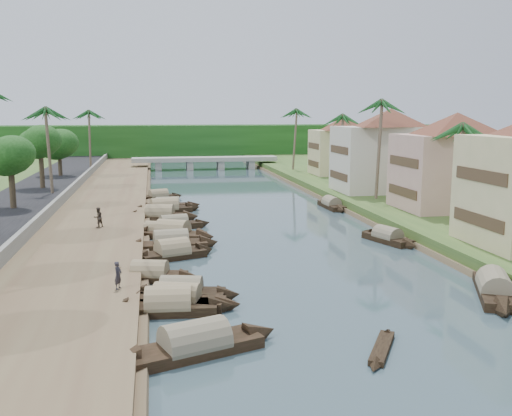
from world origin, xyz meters
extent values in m
plane|color=#354950|center=(0.00, 0.00, 0.00)|extent=(220.00, 220.00, 0.00)
cube|color=brown|center=(-16.00, 20.00, 0.40)|extent=(10.00, 180.00, 0.80)
cube|color=#2F4F1F|center=(19.00, 20.00, 0.60)|extent=(16.00, 180.00, 1.20)
cube|color=black|center=(-24.50, 20.00, 0.70)|extent=(8.00, 180.00, 1.40)
cube|color=slate|center=(-20.20, 20.00, 1.35)|extent=(0.40, 180.00, 1.10)
cube|color=#143C10|center=(0.00, 95.00, 4.00)|extent=(120.00, 4.00, 8.00)
cube|color=#143C10|center=(0.00, 100.00, 4.00)|extent=(120.00, 4.00, 8.00)
cube|color=#143C10|center=(0.00, 105.00, 4.00)|extent=(120.00, 4.00, 8.00)
cube|color=gray|center=(0.00, 72.00, 2.00)|extent=(28.00, 4.00, 0.80)
cube|color=gray|center=(-9.00, 72.00, 0.90)|extent=(1.20, 3.50, 1.80)
cube|color=gray|center=(-3.00, 72.00, 0.90)|extent=(1.20, 3.50, 1.80)
cube|color=gray|center=(3.00, 72.00, 0.90)|extent=(1.20, 3.50, 1.80)
cube|color=gray|center=(9.00, 72.00, 0.90)|extent=(1.20, 3.50, 1.80)
cube|color=#463220|center=(12.95, -2.00, 3.20)|extent=(0.10, 6.40, 0.90)
cube|color=#463220|center=(12.95, -2.00, 6.40)|extent=(0.10, 6.40, 0.90)
cube|color=tan|center=(20.00, 14.00, 4.95)|extent=(11.00, 8.00, 7.50)
pyramid|color=brown|center=(20.00, 14.00, 9.80)|extent=(14.11, 14.11, 2.20)
cube|color=#463220|center=(14.45, 14.00, 3.08)|extent=(0.10, 6.40, 0.90)
cube|color=#463220|center=(14.45, 14.00, 6.08)|extent=(0.10, 6.40, 0.90)
cube|color=beige|center=(19.00, 28.00, 5.20)|extent=(13.00, 8.00, 8.00)
pyramid|color=brown|center=(19.00, 28.00, 10.30)|extent=(15.59, 15.59, 2.20)
cube|color=#463220|center=(12.45, 28.00, 3.20)|extent=(0.10, 6.40, 0.90)
cube|color=#463220|center=(12.45, 28.00, 6.40)|extent=(0.10, 6.40, 0.90)
cube|color=beige|center=(20.00, 48.00, 4.70)|extent=(10.00, 7.00, 7.00)
pyramid|color=brown|center=(20.00, 48.00, 9.30)|extent=(12.62, 12.62, 2.20)
cube|color=#463220|center=(14.95, 48.00, 2.95)|extent=(0.10, 5.60, 0.90)
cube|color=#463220|center=(14.95, 48.00, 5.75)|extent=(0.10, 5.60, 0.90)
cube|color=black|center=(-8.43, -14.43, 0.20)|extent=(6.53, 3.94, 0.70)
cone|color=black|center=(-5.17, -13.26, 0.28)|extent=(2.28, 2.25, 1.95)
cone|color=black|center=(-11.69, -15.61, 0.28)|extent=(2.28, 2.25, 1.95)
cylinder|color=#756E57|center=(-8.43, -14.43, 0.58)|extent=(5.17, 3.52, 2.02)
cube|color=black|center=(-9.45, -8.79, 0.20)|extent=(5.39, 2.33, 0.70)
cone|color=black|center=(-6.55, -9.05, 0.28)|extent=(1.68, 1.81, 1.85)
cone|color=black|center=(-12.35, -8.52, 0.28)|extent=(1.68, 1.81, 1.85)
cylinder|color=#8A7458|center=(-9.45, -8.79, 0.58)|extent=(4.16, 2.30, 1.94)
cube|color=black|center=(-8.95, -7.91, 0.20)|extent=(5.62, 3.24, 0.70)
cone|color=black|center=(-6.11, -8.83, 0.28)|extent=(1.93, 1.91, 1.68)
cone|color=black|center=(-11.79, -7.00, 0.28)|extent=(1.93, 1.91, 1.68)
cylinder|color=#8A7458|center=(-8.95, -7.91, 0.58)|extent=(4.43, 2.92, 1.74)
cube|color=black|center=(-8.63, -6.47, 0.20)|extent=(5.32, 2.76, 0.70)
cone|color=black|center=(-5.89, -7.13, 0.28)|extent=(1.76, 1.76, 1.62)
cone|color=black|center=(-11.38, -5.81, 0.28)|extent=(1.76, 1.76, 1.62)
cylinder|color=#756E57|center=(-8.63, -6.47, 0.58)|extent=(4.17, 2.55, 1.69)
cube|color=black|center=(-10.46, -2.41, 0.20)|extent=(5.02, 2.78, 0.70)
cone|color=black|center=(-7.90, -3.08, 0.28)|extent=(1.71, 1.76, 1.61)
cone|color=black|center=(-13.02, -1.73, 0.28)|extent=(1.71, 1.76, 1.61)
cylinder|color=#8A7458|center=(-10.46, -2.41, 0.58)|extent=(3.95, 2.56, 1.68)
cube|color=black|center=(-8.80, 3.25, 0.20)|extent=(5.26, 3.42, 0.70)
cone|color=black|center=(-6.22, 4.16, 0.28)|extent=(1.94, 2.09, 1.86)
cone|color=black|center=(-11.37, 2.34, 0.28)|extent=(1.94, 2.09, 1.86)
cylinder|color=#8A7458|center=(-8.80, 3.25, 0.58)|extent=(4.19, 3.11, 1.97)
cube|color=black|center=(-8.81, 6.35, 0.20)|extent=(5.85, 2.53, 0.70)
cone|color=black|center=(-5.66, 6.63, 0.28)|extent=(1.82, 1.97, 2.01)
cone|color=black|center=(-11.96, 6.07, 0.28)|extent=(1.82, 1.97, 2.01)
cylinder|color=#756E57|center=(-8.81, 6.35, 0.58)|extent=(4.52, 2.49, 2.12)
cube|color=black|center=(-9.79, 11.68, 0.20)|extent=(4.85, 3.03, 0.70)
cone|color=black|center=(-7.39, 10.75, 0.28)|extent=(1.71, 1.70, 1.46)
cone|color=black|center=(-12.19, 12.61, 0.28)|extent=(1.71, 1.70, 1.46)
cylinder|color=#8A7458|center=(-9.79, 11.68, 0.58)|extent=(3.85, 2.69, 1.52)
cube|color=black|center=(-8.50, 10.39, 0.20)|extent=(5.96, 4.41, 0.70)
cone|color=black|center=(-5.71, 8.98, 0.28)|extent=(2.33, 2.43, 2.06)
cone|color=black|center=(-11.29, 11.80, 0.28)|extent=(2.33, 2.43, 2.06)
cylinder|color=#8A7458|center=(-8.50, 10.39, 0.58)|extent=(4.82, 3.89, 2.18)
cube|color=black|center=(-8.26, 14.48, 0.20)|extent=(5.48, 2.70, 0.70)
cone|color=black|center=(-5.41, 15.13, 0.28)|extent=(1.77, 1.71, 1.58)
cone|color=black|center=(-11.10, 13.83, 0.28)|extent=(1.77, 1.71, 1.58)
cylinder|color=#756E57|center=(-8.26, 14.48, 0.58)|extent=(4.28, 2.48, 1.63)
cube|color=black|center=(-9.50, 19.68, 0.20)|extent=(6.17, 3.10, 0.70)
cone|color=black|center=(-6.29, 19.00, 0.28)|extent=(2.02, 2.05, 1.93)
cone|color=black|center=(-12.71, 20.35, 0.28)|extent=(2.02, 2.05, 1.93)
cylinder|color=#8A7458|center=(-9.50, 19.68, 0.58)|extent=(4.83, 2.89, 2.01)
cube|color=black|center=(-8.97, 23.81, 0.20)|extent=(6.28, 3.23, 0.70)
cone|color=black|center=(-5.71, 24.49, 0.28)|extent=(2.08, 2.16, 2.04)
cone|color=black|center=(-12.22, 23.13, 0.28)|extent=(2.08, 2.16, 2.04)
cylinder|color=#8A7458|center=(-8.97, 23.81, 0.58)|extent=(4.91, 3.02, 2.13)
cube|color=black|center=(-8.51, 26.41, 0.20)|extent=(5.61, 1.76, 0.70)
cone|color=black|center=(-5.43, 26.53, 0.28)|extent=(1.62, 1.45, 1.57)
cone|color=black|center=(-11.60, 26.29, 0.28)|extent=(1.62, 1.45, 1.57)
cylinder|color=#756E57|center=(-8.51, 26.41, 0.58)|extent=(4.30, 1.77, 1.61)
cube|color=black|center=(-9.47, 33.40, 0.20)|extent=(4.97, 3.04, 0.70)
cone|color=black|center=(-6.99, 34.29, 0.28)|extent=(1.75, 1.76, 1.54)
cone|color=black|center=(-11.94, 32.52, 0.28)|extent=(1.75, 1.76, 1.54)
cylinder|color=#8A7458|center=(-9.47, 33.40, 0.58)|extent=(3.94, 2.72, 1.60)
cube|color=black|center=(9.87, -9.22, 0.20)|extent=(4.57, 6.80, 0.70)
cone|color=black|center=(11.47, -5.90, 0.28)|extent=(2.34, 2.43, 1.91)
cone|color=black|center=(8.28, -12.55, 0.28)|extent=(2.34, 2.43, 1.91)
cylinder|color=#756E57|center=(9.87, -9.22, 0.58)|extent=(3.96, 5.42, 1.96)
cube|color=black|center=(9.35, 5.46, 0.20)|extent=(3.06, 5.20, 0.70)
cone|color=black|center=(8.48, 8.07, 0.28)|extent=(1.79, 1.80, 1.57)
cone|color=black|center=(10.22, 2.85, 0.28)|extent=(1.79, 1.80, 1.57)
cylinder|color=#756E57|center=(9.35, 5.46, 0.58)|extent=(2.75, 4.11, 1.64)
cube|color=black|center=(10.10, 23.24, 0.20)|extent=(1.80, 5.59, 0.70)
cone|color=black|center=(9.98, 26.31, 0.28)|extent=(1.49, 1.62, 1.60)
cone|color=black|center=(10.22, 20.17, 0.28)|extent=(1.49, 1.62, 1.60)
cylinder|color=#756E57|center=(10.10, 23.24, 0.58)|extent=(1.81, 4.29, 1.65)
cube|color=black|center=(0.08, -15.58, 0.10)|extent=(2.51, 3.57, 0.35)
cone|color=black|center=(1.16, -13.77, 0.10)|extent=(1.07, 1.15, 0.68)
cone|color=black|center=(-1.00, -17.39, 0.10)|extent=(1.07, 1.15, 0.68)
cube|color=black|center=(-10.30, -4.99, 0.10)|extent=(3.34, 1.10, 0.35)
cone|color=black|center=(-8.47, -4.78, 0.10)|extent=(0.90, 0.82, 0.73)
cone|color=black|center=(-12.13, -5.20, 0.10)|extent=(0.90, 0.82, 0.73)
cube|color=black|center=(-9.69, 18.59, 0.10)|extent=(3.75, 1.26, 0.35)
cone|color=black|center=(-7.64, 18.29, 0.10)|extent=(1.02, 0.86, 0.74)
cone|color=black|center=(-11.74, 18.89, 0.10)|extent=(1.02, 0.86, 0.74)
cylinder|color=brown|center=(16.00, 6.74, 5.53)|extent=(1.05, 0.36, 8.65)
sphere|color=#1A5020|center=(16.00, 6.74, 9.68)|extent=(3.20, 3.20, 3.20)
cylinder|color=brown|center=(15.00, 21.90, 6.74)|extent=(0.70, 0.36, 11.08)
sphere|color=#1A5020|center=(15.00, 21.90, 12.05)|extent=(3.20, 3.20, 3.20)
cylinder|color=brown|center=(16.00, 38.27, 5.90)|extent=(0.85, 0.36, 9.40)
sphere|color=#1A5020|center=(16.00, 38.27, 10.41)|extent=(3.20, 3.20, 3.20)
cylinder|color=brown|center=(-22.00, 31.66, 6.42)|extent=(0.63, 0.36, 10.05)
sphere|color=#1A5020|center=(-22.00, 31.66, 11.24)|extent=(3.20, 3.20, 3.20)
cylinder|color=brown|center=(14.00, 56.90, 6.34)|extent=(0.96, 0.36, 10.29)
sphere|color=#1A5020|center=(14.00, 56.90, 11.28)|extent=(3.20, 3.20, 3.20)
cylinder|color=brown|center=(-20.50, 61.79, 6.32)|extent=(0.49, 0.36, 9.84)
sphere|color=#1A5020|center=(-20.50, 61.79, 11.04)|extent=(3.20, 3.20, 3.20)
cylinder|color=#443627|center=(-24.00, 21.12, 3.16)|extent=(0.60, 0.60, 3.59)
ellipsoid|color=#143C10|center=(-24.00, 21.12, 6.59)|extent=(4.40, 4.40, 3.62)
cylinder|color=#443627|center=(-24.00, 37.05, 3.36)|extent=(0.60, 0.60, 4.01)
ellipsoid|color=#143C10|center=(-24.00, 37.05, 7.19)|extent=(4.70, 4.70, 3.87)
cylinder|color=#443627|center=(-24.00, 51.85, 2.99)|extent=(0.60, 0.60, 3.25)
ellipsoid|color=#143C10|center=(-24.00, 51.85, 6.10)|extent=(5.19, 5.19, 4.27)
cylinder|color=#443627|center=(24.00, 28.73, 2.87)|extent=(0.60, 0.60, 3.42)
ellipsoid|color=#143C10|center=(24.00, 28.73, 6.14)|extent=(4.99, 4.99, 4.10)
imported|color=#25242B|center=(-12.22, -6.36, 1.61)|extent=(0.60, 0.70, 1.61)
imported|color=#342C24|center=(-14.98, 12.48, 1.69)|extent=(1.09, 1.07, 1.77)
camera|label=1|loc=(-10.08, -38.97, 10.81)|focal=40.00mm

